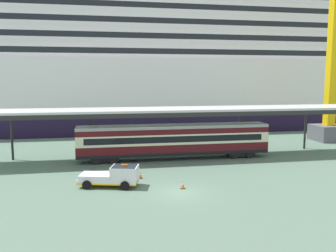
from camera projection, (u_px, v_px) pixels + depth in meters
ground_plane at (180, 193)px, 29.80m from camera, size 400.00×400.00×0.00m
cruise_ship at (91, 67)px, 72.45m from camera, size 149.62×31.97×36.20m
platform_canopy at (173, 110)px, 42.08m from camera, size 47.00×5.85×6.02m
train_carriage at (174, 140)px, 42.14m from camera, size 22.59×2.81×4.11m
service_truck at (114, 176)px, 31.51m from camera, size 5.54×3.27×2.02m
traffic_cone_near at (140, 175)px, 34.17m from camera, size 0.36×0.36×0.68m
traffic_cone_mid at (183, 185)px, 30.94m from camera, size 0.36×0.36×0.72m
dockside_crane at (336, 30)px, 53.00m from camera, size 10.81×4.40×54.61m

